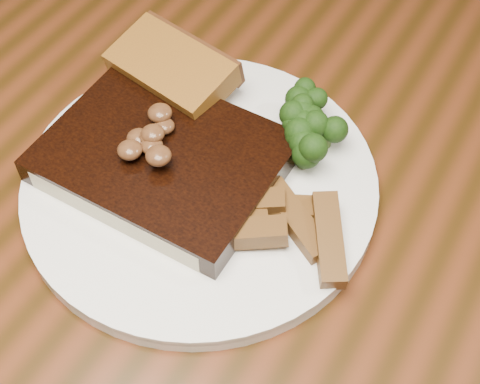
# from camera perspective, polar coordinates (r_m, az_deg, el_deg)

# --- Properties ---
(dining_table) EXTENTS (1.60, 0.90, 0.75)m
(dining_table) POSITION_cam_1_polar(r_m,az_deg,el_deg) (0.63, 1.46, -7.41)
(dining_table) COLOR #4C220F
(dining_table) RESTS_ON ground
(plate) EXTENTS (0.31, 0.31, 0.01)m
(plate) POSITION_cam_1_polar(r_m,az_deg,el_deg) (0.57, -3.40, 0.66)
(plate) COLOR white
(plate) RESTS_ON dining_table
(steak) EXTENTS (0.19, 0.15, 0.03)m
(steak) POSITION_cam_1_polar(r_m,az_deg,el_deg) (0.56, -6.54, 2.82)
(steak) COLOR black
(steak) RESTS_ON plate
(steak_bone) EXTENTS (0.16, 0.02, 0.02)m
(steak_bone) POSITION_cam_1_polar(r_m,az_deg,el_deg) (0.54, -10.43, -2.11)
(steak_bone) COLOR #C2BA96
(steak_bone) RESTS_ON plate
(mushroom_pile) EXTENTS (0.06, 0.06, 0.03)m
(mushroom_pile) POSITION_cam_1_polar(r_m,az_deg,el_deg) (0.55, -7.67, 4.95)
(mushroom_pile) COLOR brown
(mushroom_pile) RESTS_ON steak
(garlic_bread) EXTENTS (0.12, 0.08, 0.02)m
(garlic_bread) POSITION_cam_1_polar(r_m,az_deg,el_deg) (0.63, -5.74, 9.07)
(garlic_bread) COLOR #92611A
(garlic_bread) RESTS_ON plate
(potato_wedges) EXTENTS (0.10, 0.10, 0.02)m
(potato_wedges) POSITION_cam_1_polar(r_m,az_deg,el_deg) (0.53, 3.53, -2.42)
(potato_wedges) COLOR brown
(potato_wedges) RESTS_ON plate
(broccoli_cluster) EXTENTS (0.07, 0.07, 0.04)m
(broccoli_cluster) POSITION_cam_1_polar(r_m,az_deg,el_deg) (0.58, 4.82, 5.90)
(broccoli_cluster) COLOR #1A350C
(broccoli_cluster) RESTS_ON plate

